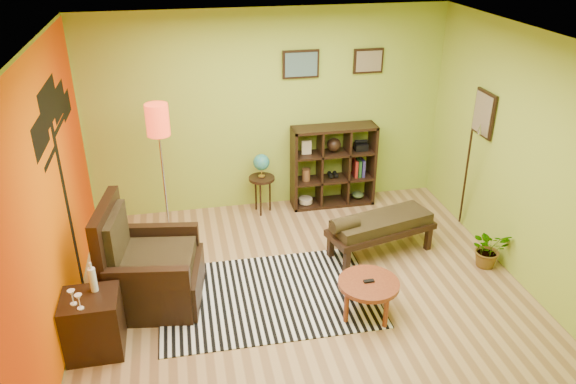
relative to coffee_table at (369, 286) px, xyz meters
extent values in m
plane|color=tan|center=(-0.58, 0.51, -0.34)|extent=(5.00, 5.00, 0.00)
cube|color=#99B738|center=(-0.58, 2.76, 1.06)|extent=(5.00, 0.04, 2.80)
cube|color=#99B738|center=(-0.58, -1.74, 1.06)|extent=(5.00, 0.04, 2.80)
cube|color=#99B738|center=(-3.08, 0.51, 1.06)|extent=(0.04, 4.50, 2.80)
cube|color=#99B738|center=(1.92, 0.51, 1.06)|extent=(0.04, 4.50, 2.80)
cube|color=white|center=(-0.58, 0.51, 2.46)|extent=(5.00, 4.50, 0.04)
cube|color=#D95500|center=(-3.06, 0.51, 1.06)|extent=(0.01, 4.45, 2.75)
cube|color=black|center=(-3.04, 1.06, 0.71)|extent=(0.01, 0.14, 2.10)
cube|color=black|center=(-3.04, 0.56, 1.71)|extent=(0.01, 0.65, 0.32)
cube|color=black|center=(-3.04, 1.11, 1.84)|extent=(0.01, 0.85, 0.40)
cube|color=black|center=(-3.04, 1.61, 1.71)|extent=(0.01, 0.70, 0.32)
cube|color=black|center=(-3.04, 1.96, 1.56)|extent=(0.01, 0.50, 0.26)
cube|color=black|center=(-0.13, 2.73, 1.71)|extent=(0.50, 0.03, 0.38)
cube|color=slate|center=(-0.13, 2.71, 1.71)|extent=(0.44, 0.01, 0.32)
cube|color=black|center=(0.82, 2.73, 1.71)|extent=(0.42, 0.03, 0.34)
cube|color=#958463|center=(0.82, 2.71, 1.71)|extent=(0.36, 0.01, 0.28)
cube|color=black|center=(1.89, 1.41, 1.31)|extent=(0.03, 0.44, 0.56)
cube|color=#958463|center=(1.87, 1.41, 1.31)|extent=(0.01, 0.38, 0.50)
cylinder|color=black|center=(1.77, 1.41, 0.44)|extent=(0.23, 0.34, 1.46)
cone|color=silver|center=(1.77, 1.26, 1.18)|extent=(0.08, 0.09, 0.16)
cube|color=white|center=(-0.99, 0.50, -0.34)|extent=(2.41, 1.61, 0.01)
cylinder|color=brown|center=(0.00, 0.00, 0.03)|extent=(0.65, 0.65, 0.05)
cylinder|color=brown|center=(0.27, 0.11, -0.17)|extent=(0.05, 0.05, 0.35)
cylinder|color=brown|center=(-0.11, 0.27, -0.17)|extent=(0.05, 0.05, 0.35)
cylinder|color=brown|center=(0.11, -0.27, -0.17)|extent=(0.05, 0.05, 0.35)
cylinder|color=brown|center=(-0.27, -0.11, -0.17)|extent=(0.05, 0.05, 0.35)
cube|color=black|center=(0.00, 0.00, 0.07)|extent=(0.11, 0.05, 0.02)
cube|color=black|center=(-2.19, 0.70, -0.13)|extent=(1.08, 1.06, 0.43)
cube|color=black|center=(-2.64, 0.77, 0.25)|extent=(0.25, 0.93, 1.19)
cube|color=black|center=(-2.26, 0.26, 0.00)|extent=(0.87, 0.24, 0.69)
cube|color=black|center=(-2.12, 1.13, 0.00)|extent=(0.87, 0.24, 0.69)
cube|color=#E0B95E|center=(-2.16, 0.69, 0.17)|extent=(0.86, 0.84, 0.15)
cube|color=#E0B95E|center=(-2.55, 0.75, 0.47)|extent=(0.20, 0.70, 0.54)
cube|color=black|center=(-2.78, -0.01, -0.03)|extent=(0.53, 0.48, 0.63)
cylinder|color=white|center=(-2.73, 0.09, 0.41)|extent=(0.07, 0.07, 0.25)
cylinder|color=white|center=(-2.73, 0.09, 0.56)|extent=(0.02, 0.02, 0.07)
cylinder|color=white|center=(-2.90, -0.09, 0.29)|extent=(0.06, 0.06, 0.01)
cylinder|color=white|center=(-2.90, -0.09, 0.34)|extent=(0.01, 0.01, 0.09)
cone|color=white|center=(-2.90, -0.09, 0.41)|extent=(0.07, 0.07, 0.06)
cylinder|color=white|center=(-2.83, -0.17, 0.29)|extent=(0.06, 0.06, 0.01)
cylinder|color=white|center=(-2.83, -0.17, 0.34)|extent=(0.01, 0.01, 0.09)
cone|color=white|center=(-2.83, -0.17, 0.41)|extent=(0.07, 0.07, 0.06)
cylinder|color=silver|center=(-2.04, 1.86, -0.33)|extent=(0.28, 0.28, 0.03)
cylinder|color=silver|center=(-2.04, 1.86, 0.53)|extent=(0.03, 0.03, 1.75)
cylinder|color=red|center=(-2.04, 1.86, 1.35)|extent=(0.27, 0.27, 0.38)
cylinder|color=black|center=(-0.73, 2.49, 0.19)|extent=(0.36, 0.36, 0.04)
cylinder|color=black|center=(-0.61, 2.51, -0.09)|extent=(0.03, 0.03, 0.51)
cylinder|color=black|center=(-0.81, 2.58, -0.09)|extent=(0.03, 0.03, 0.51)
cylinder|color=black|center=(-0.77, 2.38, -0.09)|extent=(0.03, 0.03, 0.51)
cylinder|color=gold|center=(-0.73, 2.49, 0.22)|extent=(0.09, 0.09, 0.02)
cylinder|color=gold|center=(-0.73, 2.49, 0.28)|extent=(0.01, 0.01, 0.09)
sphere|color=#146EB4|center=(-0.73, 2.49, 0.43)|extent=(0.23, 0.23, 0.23)
cube|color=black|center=(-0.26, 2.54, 0.26)|extent=(0.04, 0.35, 1.20)
cube|color=black|center=(0.90, 2.54, 0.26)|extent=(0.04, 0.35, 1.20)
cube|color=black|center=(0.32, 2.54, -0.32)|extent=(1.20, 0.35, 0.04)
cube|color=black|center=(0.32, 2.54, 0.84)|extent=(1.20, 0.35, 0.04)
cube|color=black|center=(0.12, 2.54, 0.26)|extent=(0.03, 0.33, 1.12)
cube|color=black|center=(0.52, 2.54, 0.26)|extent=(0.03, 0.33, 1.12)
cube|color=black|center=(0.32, 2.54, 0.06)|extent=(1.12, 0.33, 0.03)
cube|color=black|center=(0.32, 2.54, 0.46)|extent=(1.12, 0.33, 0.03)
cylinder|color=#C5B192|center=(-0.08, 2.54, -0.25)|extent=(0.20, 0.20, 0.07)
sphere|color=black|center=(0.32, 2.54, 0.59)|extent=(0.20, 0.20, 0.20)
cube|color=black|center=(0.72, 2.54, 0.53)|extent=(0.18, 0.15, 0.10)
cylinder|color=black|center=(0.28, 2.54, 0.13)|extent=(0.06, 0.12, 0.06)
cylinder|color=black|center=(0.36, 2.54, 0.13)|extent=(0.06, 0.12, 0.06)
ellipsoid|color=#384C26|center=(0.72, 2.54, -0.24)|extent=(0.18, 0.18, 0.09)
cylinder|color=brown|center=(-0.08, 2.54, 0.16)|extent=(0.12, 0.12, 0.18)
cube|color=#C5B192|center=(-0.08, 2.54, 0.58)|extent=(0.14, 0.03, 0.20)
cube|color=maroon|center=(0.65, 2.54, 0.20)|extent=(0.04, 0.18, 0.26)
cube|color=#1E4C1E|center=(0.71, 2.54, 0.20)|extent=(0.04, 0.18, 0.26)
cube|color=navy|center=(0.76, 2.54, 0.20)|extent=(0.04, 0.18, 0.26)
cube|color=black|center=(0.54, 1.11, 0.00)|extent=(1.44, 0.80, 0.08)
cube|color=#E0B95E|center=(0.54, 1.11, 0.10)|extent=(1.33, 0.72, 0.14)
cylinder|color=#E0B95E|center=(0.03, 0.98, 0.20)|extent=(0.37, 0.25, 0.17)
cube|color=black|center=(1.08, 1.44, -0.19)|extent=(0.08, 0.08, 0.30)
cube|color=black|center=(-0.09, 1.15, -0.19)|extent=(0.08, 0.08, 0.30)
cube|color=black|center=(1.17, 1.07, -0.19)|extent=(0.08, 0.08, 0.30)
cube|color=black|center=(0.01, 0.77, -0.19)|extent=(0.08, 0.08, 0.30)
imported|color=#26661E|center=(1.72, 0.57, -0.15)|extent=(0.47, 0.52, 0.38)
camera|label=1|loc=(-1.80, -4.57, 3.49)|focal=35.00mm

